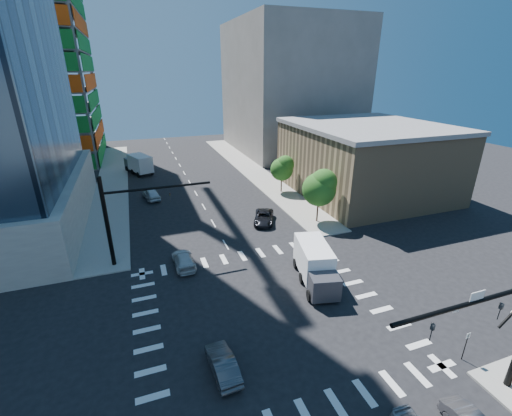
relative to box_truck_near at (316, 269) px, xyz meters
name	(u,v)px	position (x,y,z in m)	size (l,w,h in m)	color
ground	(264,311)	(-5.78, -2.16, -1.49)	(160.00, 160.00, 0.00)	black
road_markings	(264,311)	(-5.78, -2.16, -1.48)	(20.00, 20.00, 0.01)	silver
sidewalk_ne	(251,169)	(6.72, 37.84, -1.41)	(5.00, 60.00, 0.15)	gray
sidewalk_nw	(112,183)	(-18.28, 37.84, -1.41)	(5.00, 60.00, 0.15)	gray
construction_building	(9,31)	(-33.20, 59.76, 23.13)	(25.16, 34.50, 70.60)	slate
commercial_building	(365,159)	(19.22, 19.84, 3.83)	(20.50, 22.50, 10.60)	#947956
bg_building_ne	(289,88)	(21.22, 52.84, 12.51)	(24.00, 30.00, 28.00)	slate
signal_mast_nw	(123,212)	(-15.78, 9.34, 4.01)	(10.20, 0.40, 9.00)	black
tree_south	(320,187)	(6.85, 11.74, 3.20)	(4.16, 4.16, 6.82)	#382316
tree_north	(283,168)	(7.15, 23.74, 2.50)	(3.54, 3.52, 5.78)	#382316
no_parking_sign	(466,343)	(4.92, -11.16, -0.11)	(0.30, 0.06, 2.20)	black
car_nb_far	(264,217)	(0.34, 14.01, -0.79)	(2.32, 5.02, 1.40)	black
car_sb_near	(184,260)	(-10.78, 6.97, -0.82)	(1.88, 4.62, 1.34)	silver
car_sb_mid	(151,194)	(-12.48, 27.43, -0.70)	(1.86, 4.62, 1.57)	silver
car_sb_cross	(223,364)	(-10.39, -6.80, -0.82)	(1.42, 4.07, 1.34)	#45454A
box_truck_near	(316,269)	(0.00, 0.00, 0.00)	(4.11, 6.86, 3.36)	black
box_truck_far	(138,165)	(-13.76, 42.85, 0.07)	(5.07, 7.28, 3.52)	black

